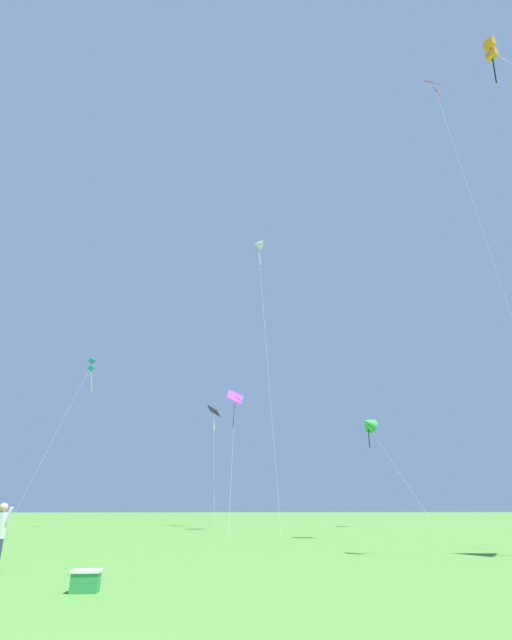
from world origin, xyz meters
The scene contains 8 objects.
kite_pink_low centered at (16.03, 18.16, 25.49)m, with size 1.26×4.75×28.53m.
kite_black_large centered at (2.47, 44.30, 10.26)m, with size 1.38×9.35×11.39m.
kite_purple_streamer centered at (4.12, 36.58, 9.92)m, with size 1.55×8.57×11.30m.
kite_white_distant centered at (6.72, 41.93, 28.67)m, with size 1.39×12.56×29.39m.
kite_orange_box centered at (13.75, 9.89, 20.22)m, with size 3.54×9.42×21.15m.
kite_teal_box centered at (-9.87, 43.41, 14.76)m, with size 3.37×7.31×15.65m.
kite_green_small centered at (17.50, 42.07, 9.37)m, with size 3.46×8.58×10.29m.
picnic_cooler centered at (-0.60, 7.33, 0.22)m, with size 0.60×0.40×0.44m.
Camera 1 is at (1.82, -4.45, 1.66)m, focal length 27.19 mm.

